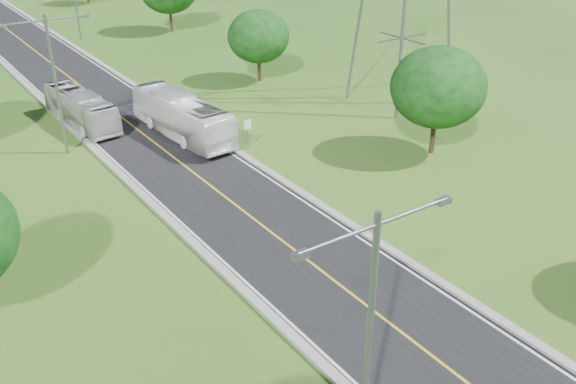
% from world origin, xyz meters
% --- Properties ---
extents(ground, '(260.00, 260.00, 0.00)m').
position_xyz_m(ground, '(0.00, 60.00, 0.00)').
color(ground, '#235518').
rests_on(ground, ground).
extents(road, '(8.00, 150.00, 0.06)m').
position_xyz_m(road, '(0.00, 66.00, 0.03)').
color(road, black).
rests_on(road, ground).
extents(curb_left, '(0.50, 150.00, 0.22)m').
position_xyz_m(curb_left, '(-4.25, 66.00, 0.11)').
color(curb_left, gray).
rests_on(curb_left, ground).
extents(curb_right, '(0.50, 150.00, 0.22)m').
position_xyz_m(curb_right, '(4.25, 66.00, 0.11)').
color(curb_right, gray).
rests_on(curb_right, ground).
extents(speed_limit_sign, '(0.55, 0.09, 2.40)m').
position_xyz_m(speed_limit_sign, '(5.20, 37.98, 1.60)').
color(speed_limit_sign, slate).
rests_on(speed_limit_sign, ground).
extents(streetlight_near_left, '(5.90, 0.25, 10.00)m').
position_xyz_m(streetlight_near_left, '(-6.00, 12.00, 5.94)').
color(streetlight_near_left, slate).
rests_on(streetlight_near_left, ground).
extents(streetlight_mid_left, '(5.90, 0.25, 10.00)m').
position_xyz_m(streetlight_mid_left, '(-6.00, 45.00, 5.94)').
color(streetlight_mid_left, slate).
rests_on(streetlight_mid_left, ground).
extents(tree_rb, '(6.72, 6.72, 7.82)m').
position_xyz_m(tree_rb, '(16.00, 30.00, 4.95)').
color(tree_rb, black).
rests_on(tree_rb, ground).
extents(tree_rc, '(5.88, 5.88, 6.84)m').
position_xyz_m(tree_rc, '(15.00, 52.00, 4.33)').
color(tree_rc, black).
rests_on(tree_rc, ground).
extents(bus_outbound, '(3.46, 11.62, 3.19)m').
position_xyz_m(bus_outbound, '(2.40, 43.03, 1.66)').
color(bus_outbound, white).
rests_on(bus_outbound, road).
extents(bus_inbound, '(3.14, 9.98, 2.73)m').
position_xyz_m(bus_inbound, '(-3.16, 49.95, 1.43)').
color(bus_inbound, silver).
rests_on(bus_inbound, road).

